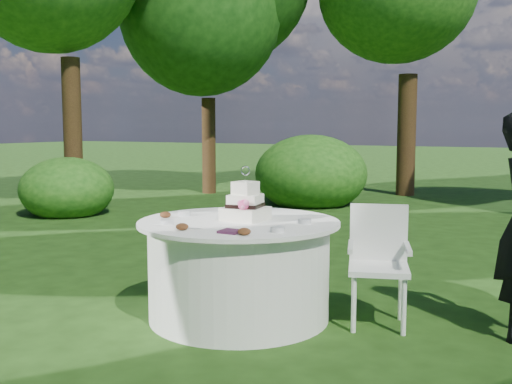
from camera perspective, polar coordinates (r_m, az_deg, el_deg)
ground at (r=4.81m, az=-1.62°, el=-11.83°), size 80.00×80.00×0.00m
napkins at (r=4.11m, az=-2.44°, el=-3.77°), size 0.14×0.14×0.02m
feather_plume at (r=4.39m, az=-7.82°, el=-3.22°), size 0.48×0.07×0.01m
table at (r=4.71m, az=-1.63°, el=-7.33°), size 1.56×1.56×0.77m
cake at (r=4.64m, az=-1.02°, el=-1.30°), size 0.32×0.33×0.42m
chair at (r=4.65m, az=11.59°, el=-5.97°), size 0.55×0.55×0.90m
votives at (r=4.61m, az=-2.17°, el=-2.52°), size 1.13×1.01×0.04m
petal_cups at (r=4.35m, az=-5.82°, el=-3.03°), size 1.01×0.50×0.05m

